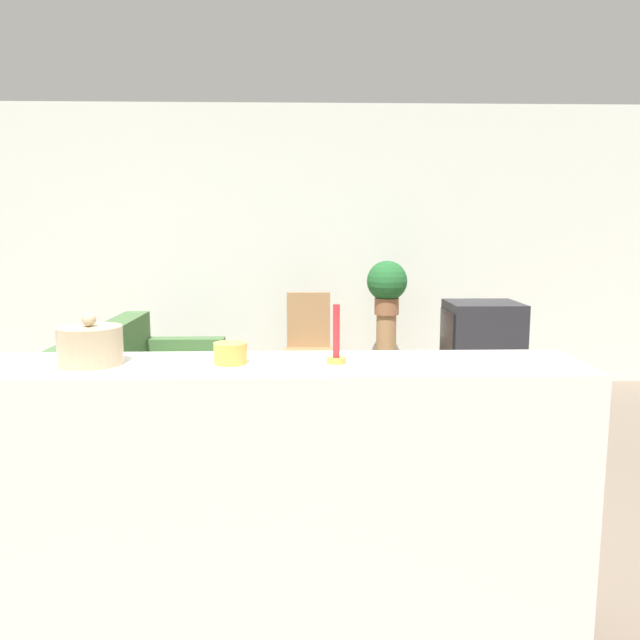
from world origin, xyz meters
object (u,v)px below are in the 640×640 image
Objects in this scene: couch at (144,404)px; television at (482,340)px; wooden_chair at (309,342)px; decorative_bowl at (90,345)px; potted_plant at (387,284)px.

television reaches higher than couch.
wooden_chair reaches higher than couch.
television is 3.22m from decorative_bowl.
television is (2.48, 0.24, 0.41)m from couch.
potted_plant is (0.71, 0.04, 0.52)m from wooden_chair.
potted_plant is at bearing 66.22° from decorative_bowl.
couch is at bearing -174.43° from television.
wooden_chair is at bearing 143.30° from television.
decorative_bowl reaches higher than potted_plant.
potted_plant reaches higher than television.
television is at bearing 49.12° from decorative_bowl.
television is 1.21m from potted_plant.
television is 2.59× the size of decorative_bowl.
decorative_bowl reaches higher than television.
television reaches higher than wooden_chair.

